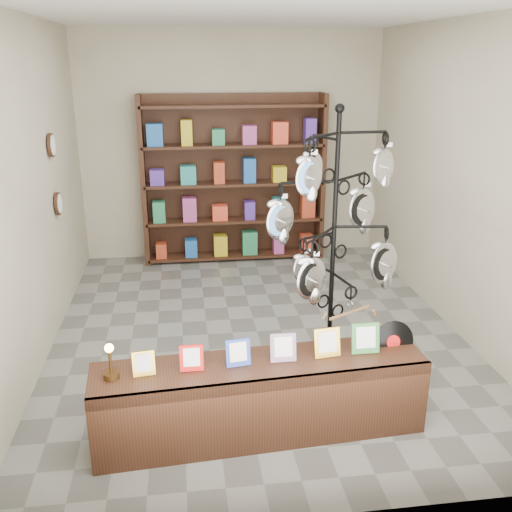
{
  "coord_description": "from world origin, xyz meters",
  "views": [
    {
      "loc": [
        -0.7,
        -5.16,
        2.63
      ],
      "look_at": [
        -0.14,
        -1.0,
        1.16
      ],
      "focal_mm": 40.0,
      "sensor_mm": 36.0,
      "label": 1
    }
  ],
  "objects": [
    {
      "name": "ground",
      "position": [
        0.0,
        0.0,
        0.0
      ],
      "size": [
        5.0,
        5.0,
        0.0
      ],
      "primitive_type": "plane",
      "color": "slate",
      "rests_on": "ground"
    },
    {
      "name": "room_envelope",
      "position": [
        0.0,
        0.0,
        1.85
      ],
      "size": [
        5.0,
        5.0,
        5.0
      ],
      "color": "#B7AD93",
      "rests_on": "ground"
    },
    {
      "name": "display_tree",
      "position": [
        0.51,
        -0.87,
        1.33
      ],
      "size": [
        1.26,
        1.26,
        2.3
      ],
      "rotation": [
        0.0,
        0.0,
        0.4
      ],
      "color": "black",
      "rests_on": "ground"
    },
    {
      "name": "back_shelving",
      "position": [
        0.0,
        2.3,
        1.03
      ],
      "size": [
        2.42,
        0.36,
        2.2
      ],
      "color": "black",
      "rests_on": "ground"
    },
    {
      "name": "wall_clocks",
      "position": [
        -1.97,
        0.8,
        1.5
      ],
      "size": [
        0.03,
        0.24,
        0.84
      ],
      "color": "black",
      "rests_on": "ground"
    },
    {
      "name": "front_shelf",
      "position": [
        -0.2,
        -1.64,
        0.29
      ],
      "size": [
        2.41,
        0.64,
        0.84
      ],
      "rotation": [
        0.0,
        0.0,
        0.07
      ],
      "color": "black",
      "rests_on": "ground"
    }
  ]
}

